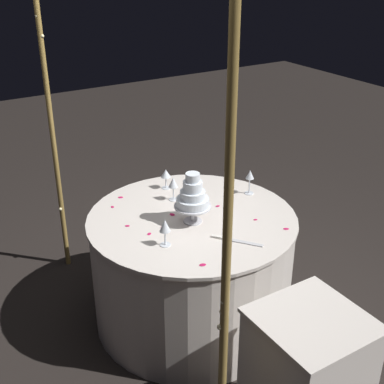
{
  "coord_description": "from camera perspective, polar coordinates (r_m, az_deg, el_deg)",
  "views": [
    {
      "loc": [
        -2.35,
        1.45,
        2.25
      ],
      "look_at": [
        0.0,
        0.0,
        0.92
      ],
      "focal_mm": 48.48,
      "sensor_mm": 36.0,
      "label": 1
    }
  ],
  "objects": [
    {
      "name": "rose_petal_1",
      "position": [
        2.93,
        3.95,
        -5.11
      ],
      "size": [
        0.02,
        0.03,
        0.0
      ],
      "primitive_type": "ellipsoid",
      "rotation": [
        0.0,
        0.0,
        1.54
      ],
      "color": "#C61951",
      "rests_on": "main_table"
    },
    {
      "name": "rose_petal_0",
      "position": [
        3.29,
        -8.75,
        -1.63
      ],
      "size": [
        0.03,
        0.02,
        0.0
      ],
      "primitive_type": "ellipsoid",
      "rotation": [
        0.0,
        0.0,
        6.21
      ],
      "color": "#C61951",
      "rests_on": "main_table"
    },
    {
      "name": "rose_petal_4",
      "position": [
        3.27,
        2.85,
        -1.55
      ],
      "size": [
        0.02,
        0.03,
        0.0
      ],
      "primitive_type": "ellipsoid",
      "rotation": [
        0.0,
        0.0,
        1.46
      ],
      "color": "#C61951",
      "rests_on": "main_table"
    },
    {
      "name": "wine_glass_1",
      "position": [
        3.47,
        -2.9,
        1.97
      ],
      "size": [
        0.07,
        0.07,
        0.14
      ],
      "color": "silver",
      "rests_on": "main_table"
    },
    {
      "name": "rose_petal_11",
      "position": [
        3.06,
        10.31,
        -4.01
      ],
      "size": [
        0.04,
        0.04,
        0.0
      ],
      "primitive_type": "ellipsoid",
      "rotation": [
        0.0,
        0.0,
        4.16
      ],
      "color": "#C61951",
      "rests_on": "main_table"
    },
    {
      "name": "wine_glass_3",
      "position": [
        3.4,
        6.39,
        1.74
      ],
      "size": [
        0.06,
        0.06,
        0.17
      ],
      "color": "silver",
      "rests_on": "main_table"
    },
    {
      "name": "rose_petal_7",
      "position": [
        3.27,
        -0.07,
        -1.49
      ],
      "size": [
        0.03,
        0.03,
        0.0
      ],
      "primitive_type": "ellipsoid",
      "rotation": [
        0.0,
        0.0,
        1.95
      ],
      "color": "#C61951",
      "rests_on": "main_table"
    },
    {
      "name": "rose_petal_9",
      "position": [
        3.17,
        -2.19,
        -2.49
      ],
      "size": [
        0.04,
        0.03,
        0.0
      ],
      "primitive_type": "ellipsoid",
      "rotation": [
        0.0,
        0.0,
        0.08
      ],
      "color": "#C61951",
      "rests_on": "main_table"
    },
    {
      "name": "cake_knife",
      "position": [
        2.91,
        4.63,
        -5.31
      ],
      "size": [
        0.25,
        0.2,
        0.01
      ],
      "color": "silver",
      "rests_on": "main_table"
    },
    {
      "name": "rose_petal_6",
      "position": [
        2.7,
        1.18,
        -8.01
      ],
      "size": [
        0.03,
        0.04,
        0.0
      ],
      "primitive_type": "ellipsoid",
      "rotation": [
        0.0,
        0.0,
        1.29
      ],
      "color": "#C61951",
      "rests_on": "main_table"
    },
    {
      "name": "wine_glass_0",
      "position": [
        2.81,
        -3.0,
        -3.81
      ],
      "size": [
        0.06,
        0.06,
        0.16
      ],
      "color": "silver",
      "rests_on": "main_table"
    },
    {
      "name": "rose_petal_10",
      "position": [
        3.07,
        -7.13,
        -3.72
      ],
      "size": [
        0.03,
        0.03,
        0.0
      ],
      "primitive_type": "ellipsoid",
      "rotation": [
        0.0,
        0.0,
        0.88
      ],
      "color": "#C61951",
      "rests_on": "main_table"
    },
    {
      "name": "tiered_cake",
      "position": [
        3.01,
        0.07,
        -0.53
      ],
      "size": [
        0.22,
        0.22,
        0.31
      ],
      "color": "silver",
      "rests_on": "main_table"
    },
    {
      "name": "rose_petal_12",
      "position": [
        3.13,
        6.98,
        -3.04
      ],
      "size": [
        0.02,
        0.03,
        0.0
      ],
      "primitive_type": "ellipsoid",
      "rotation": [
        0.0,
        0.0,
        4.44
      ],
      "color": "#C61951",
      "rests_on": "main_table"
    },
    {
      "name": "rose_petal_3",
      "position": [
        3.24,
        4.24,
        -1.9
      ],
      "size": [
        0.04,
        0.03,
        0.0
      ],
      "primitive_type": "ellipsoid",
      "rotation": [
        0.0,
        0.0,
        2.95
      ],
      "color": "#C61951",
      "rests_on": "main_table"
    },
    {
      "name": "rose_petal_8",
      "position": [
        2.97,
        -4.73,
        -4.61
      ],
      "size": [
        0.03,
        0.04,
        0.0
      ],
      "primitive_type": "ellipsoid",
      "rotation": [
        0.0,
        0.0,
        2.19
      ],
      "color": "#C61951",
      "rests_on": "main_table"
    },
    {
      "name": "rose_petal_5",
      "position": [
        3.03,
        -3.2,
        -3.87
      ],
      "size": [
        0.03,
        0.03,
        0.0
      ],
      "primitive_type": "ellipsoid",
      "rotation": [
        0.0,
        0.0,
        1.22
      ],
      "color": "#C61951",
      "rests_on": "main_table"
    },
    {
      "name": "ground_plane",
      "position": [
        3.56,
        -0.0,
        -13.4
      ],
      "size": [
        12.0,
        12.0,
        0.0
      ],
      "primitive_type": "plane",
      "color": "black"
    },
    {
      "name": "rose_petal_2",
      "position": [
        3.41,
        -7.87,
        -0.59
      ],
      "size": [
        0.04,
        0.04,
        0.0
      ],
      "primitive_type": "ellipsoid",
      "rotation": [
        0.0,
        0.0,
        1.04
      ],
      "color": "#C61951",
      "rests_on": "main_table"
    },
    {
      "name": "decorative_arch",
      "position": [
        2.62,
        -9.36,
        11.17
      ],
      "size": [
        2.11,
        0.05,
        2.49
      ],
      "color": "olive",
      "rests_on": "ground"
    },
    {
      "name": "wine_glass_2",
      "position": [
        3.3,
        -2.07,
        0.94
      ],
      "size": [
        0.06,
        0.06,
        0.16
      ],
      "color": "silver",
      "rests_on": "main_table"
    },
    {
      "name": "main_table",
      "position": [
        3.34,
        -0.0,
        -8.41
      ],
      "size": [
        1.28,
        1.28,
        0.75
      ],
      "color": "silver",
      "rests_on": "ground"
    }
  ]
}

